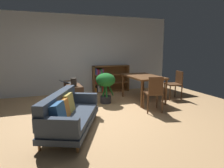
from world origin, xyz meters
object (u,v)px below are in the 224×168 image
object	(u,v)px
media_console	(73,95)
desk_speaker	(74,82)
dining_chair_far	(154,92)
bookshelf	(108,79)
open_laptop	(69,82)
dining_table	(143,78)
potted_floor_plant	(106,83)
dining_chair_near	(175,83)
fabric_couch	(68,113)

from	to	relation	value
media_console	desk_speaker	xyz separation A→B (m)	(-0.02, -0.33, 0.41)
dining_chair_far	bookshelf	xyz separation A→B (m)	(-0.31, 2.64, -0.04)
open_laptop	dining_table	world-z (taller)	dining_table
potted_floor_plant	dining_table	xyz separation A→B (m)	(1.15, -0.11, 0.09)
open_laptop	desk_speaker	size ratio (longest dim) A/B	2.38
media_console	dining_chair_far	bearing A→B (deg)	-34.03
media_console	dining_chair_near	world-z (taller)	dining_chair_near
dining_chair_near	open_laptop	bearing A→B (deg)	172.20
dining_chair_far	media_console	bearing A→B (deg)	145.97
fabric_couch	desk_speaker	bearing A→B (deg)	75.87
open_laptop	bookshelf	xyz separation A→B (m)	(1.57, 1.28, -0.17)
dining_chair_near	bookshelf	world-z (taller)	bookshelf
desk_speaker	dining_chair_far	xyz separation A→B (m)	(1.83, -0.89, -0.21)
dining_chair_far	bookshelf	size ratio (longest dim) A/B	0.67
open_laptop	dining_chair_near	bearing A→B (deg)	-7.80
media_console	bookshelf	bearing A→B (deg)	43.54
dining_table	dining_chair_far	size ratio (longest dim) A/B	1.55
dining_chair_near	desk_speaker	bearing A→B (deg)	-179.51
media_console	dining_chair_far	size ratio (longest dim) A/B	1.35
dining_chair_near	dining_chair_far	size ratio (longest dim) A/B	0.97
media_console	open_laptop	world-z (taller)	open_laptop
potted_floor_plant	dining_chair_near	world-z (taller)	potted_floor_plant
open_laptop	desk_speaker	xyz separation A→B (m)	(0.05, -0.47, 0.08)
media_console	dining_chair_near	bearing A→B (deg)	-5.46
potted_floor_plant	dining_chair_far	bearing A→B (deg)	-53.52
open_laptop	desk_speaker	bearing A→B (deg)	-83.67
dining_table	dining_chair_far	distance (m)	1.12
open_laptop	bookshelf	distance (m)	2.04
bookshelf	dining_chair_near	bearing A→B (deg)	-46.51
fabric_couch	dining_chair_far	distance (m)	2.22
media_console	bookshelf	world-z (taller)	bookshelf
dining_chair_far	bookshelf	distance (m)	2.66
open_laptop	dining_chair_near	world-z (taller)	dining_chair_near
open_laptop	dining_chair_near	size ratio (longest dim) A/B	0.55
potted_floor_plant	media_console	bearing A→B (deg)	177.75
potted_floor_plant	bookshelf	world-z (taller)	bookshelf
fabric_couch	media_console	xyz separation A→B (m)	(0.36, 1.67, -0.04)
dining_table	bookshelf	world-z (taller)	bookshelf
open_laptop	bookshelf	bearing A→B (deg)	39.25
fabric_couch	open_laptop	bearing A→B (deg)	81.01
dining_chair_far	open_laptop	bearing A→B (deg)	144.11
media_console	dining_chair_far	distance (m)	2.19
bookshelf	fabric_couch	bearing A→B (deg)	-121.00
desk_speaker	potted_floor_plant	size ratio (longest dim) A/B	0.23
media_console	dining_table	bearing A→B (deg)	-3.95
dining_chair_far	dining_table	bearing A→B (deg)	75.82
desk_speaker	bookshelf	world-z (taller)	bookshelf
dining_table	bookshelf	distance (m)	1.69
dining_chair_far	potted_floor_plant	bearing A→B (deg)	126.48
fabric_couch	desk_speaker	size ratio (longest dim) A/B	9.61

